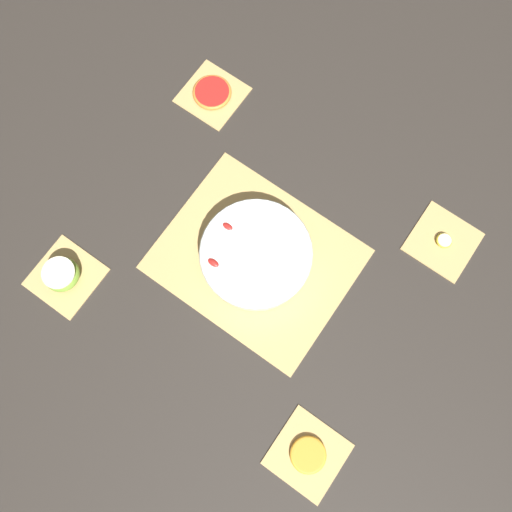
% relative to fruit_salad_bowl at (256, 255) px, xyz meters
% --- Properties ---
extents(ground_plane, '(6.00, 6.00, 0.00)m').
position_rel_fruit_salad_bowl_xyz_m(ground_plane, '(0.00, -0.00, -0.04)').
color(ground_plane, '#2D2823').
extents(bamboo_mat_center, '(0.42, 0.34, 0.01)m').
position_rel_fruit_salad_bowl_xyz_m(bamboo_mat_center, '(0.00, -0.00, -0.04)').
color(bamboo_mat_center, tan).
rests_on(bamboo_mat_center, ground_plane).
extents(coaster_mat_near_left, '(0.14, 0.14, 0.01)m').
position_rel_fruit_salad_bowl_xyz_m(coaster_mat_near_left, '(-0.33, -0.28, -0.04)').
color(coaster_mat_near_left, tan).
rests_on(coaster_mat_near_left, ground_plane).
extents(coaster_mat_near_right, '(0.14, 0.14, 0.01)m').
position_rel_fruit_salad_bowl_xyz_m(coaster_mat_near_right, '(0.33, -0.28, -0.04)').
color(coaster_mat_near_right, tan).
rests_on(coaster_mat_near_right, ground_plane).
extents(coaster_mat_far_left, '(0.14, 0.14, 0.01)m').
position_rel_fruit_salad_bowl_xyz_m(coaster_mat_far_left, '(-0.33, 0.28, -0.04)').
color(coaster_mat_far_left, tan).
rests_on(coaster_mat_far_left, ground_plane).
extents(coaster_mat_far_right, '(0.14, 0.14, 0.01)m').
position_rel_fruit_salad_bowl_xyz_m(coaster_mat_far_right, '(0.33, 0.28, -0.04)').
color(coaster_mat_far_right, tan).
rests_on(coaster_mat_far_right, ground_plane).
extents(fruit_salad_bowl, '(0.25, 0.25, 0.07)m').
position_rel_fruit_salad_bowl_xyz_m(fruit_salad_bowl, '(0.00, 0.00, 0.00)').
color(fruit_salad_bowl, silver).
rests_on(fruit_salad_bowl, bamboo_mat_center).
extents(apple_half, '(0.08, 0.08, 0.04)m').
position_rel_fruit_salad_bowl_xyz_m(apple_half, '(-0.33, -0.28, -0.01)').
color(apple_half, '#7FAD38').
rests_on(apple_half, coaster_mat_near_left).
extents(orange_slice_whole, '(0.08, 0.08, 0.01)m').
position_rel_fruit_salad_bowl_xyz_m(orange_slice_whole, '(0.33, -0.28, -0.03)').
color(orange_slice_whole, orange).
rests_on(orange_slice_whole, coaster_mat_near_right).
extents(banana_coin_single, '(0.04, 0.04, 0.01)m').
position_rel_fruit_salad_bowl_xyz_m(banana_coin_single, '(0.33, 0.28, -0.03)').
color(banana_coin_single, '#F4EABC').
rests_on(banana_coin_single, coaster_mat_far_right).
extents(grapefruit_slice, '(0.10, 0.10, 0.01)m').
position_rel_fruit_salad_bowl_xyz_m(grapefruit_slice, '(-0.33, 0.28, -0.03)').
color(grapefruit_slice, '#B2231E').
rests_on(grapefruit_slice, coaster_mat_far_left).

